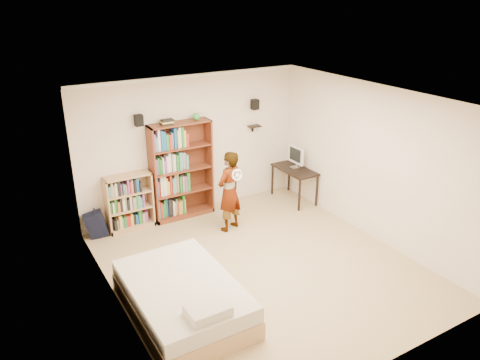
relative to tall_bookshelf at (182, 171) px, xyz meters
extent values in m
cube|color=tan|center=(0.32, -2.33, -0.94)|extent=(4.50, 5.00, 0.01)
cube|color=white|center=(0.32, 0.17, 0.41)|extent=(4.50, 0.02, 2.70)
cube|color=white|center=(0.32, -4.83, 0.41)|extent=(4.50, 0.02, 2.70)
cube|color=white|center=(-1.93, -2.33, 0.41)|extent=(0.02, 5.00, 2.70)
cube|color=white|center=(2.57, -2.33, 0.41)|extent=(0.02, 5.00, 2.70)
cube|color=white|center=(0.32, -2.33, 1.76)|extent=(4.50, 5.00, 0.02)
cube|color=white|center=(0.32, 0.14, 1.73)|extent=(4.50, 0.06, 0.06)
cube|color=white|center=(0.32, -4.80, 1.73)|extent=(4.50, 0.06, 0.06)
cube|color=white|center=(-1.90, -2.33, 1.73)|extent=(0.06, 5.00, 0.06)
cube|color=white|center=(2.54, -2.33, 1.73)|extent=(0.06, 5.00, 0.06)
cube|color=black|center=(-0.73, 0.07, 1.06)|extent=(0.14, 0.12, 0.20)
cube|color=black|center=(1.67, 0.07, 1.06)|extent=(0.14, 0.12, 0.20)
cube|color=black|center=(1.67, 0.08, 0.61)|extent=(0.25, 0.16, 0.02)
imported|color=black|center=(0.50, -0.94, -0.18)|extent=(0.64, 0.54, 1.51)
torus|color=silver|center=(0.50, -1.22, 0.23)|extent=(0.21, 0.08, 0.21)
camera|label=1|loc=(-3.25, -7.67, 3.18)|focal=35.00mm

